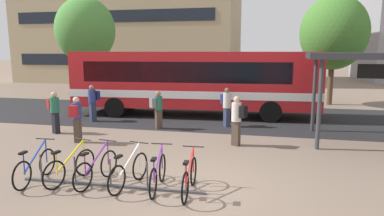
{
  "coord_description": "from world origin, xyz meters",
  "views": [
    {
      "loc": [
        1.55,
        -7.35,
        3.23
      ],
      "look_at": [
        -0.87,
        3.97,
        1.26
      ],
      "focal_mm": 31.44,
      "sensor_mm": 36.0,
      "label": 1
    }
  ],
  "objects_px": {
    "parked_bicycle_red_5": "(190,178)",
    "parked_bicycle_purple_4": "(158,174)",
    "commuter_black_pack_1": "(237,117)",
    "commuter_grey_pack_5": "(158,107)",
    "street_tree_1": "(334,33)",
    "street_tree_0": "(85,30)",
    "city_bus": "(195,80)",
    "commuter_navy_pack_4": "(93,100)",
    "parked_bicycle_blue_0": "(35,167)",
    "parked_bicycle_yellow_1": "(70,167)",
    "commuter_red_pack_0": "(77,116)",
    "commuter_navy_pack_2": "(227,104)",
    "parked_bicycle_white_3": "(129,172)",
    "commuter_red_pack_3": "(54,110)",
    "parked_bicycle_purple_2": "(96,169)"
  },
  "relations": [
    {
      "from": "city_bus",
      "to": "parked_bicycle_white_3",
      "type": "bearing_deg",
      "value": -91.27
    },
    {
      "from": "parked_bicycle_purple_4",
      "to": "parked_bicycle_yellow_1",
      "type": "bearing_deg",
      "value": 84.55
    },
    {
      "from": "parked_bicycle_blue_0",
      "to": "parked_bicycle_red_5",
      "type": "distance_m",
      "value": 3.9
    },
    {
      "from": "parked_bicycle_blue_0",
      "to": "commuter_black_pack_1",
      "type": "bearing_deg",
      "value": -49.74
    },
    {
      "from": "parked_bicycle_white_3",
      "to": "commuter_red_pack_3",
      "type": "bearing_deg",
      "value": 58.13
    },
    {
      "from": "commuter_red_pack_0",
      "to": "parked_bicycle_yellow_1",
      "type": "bearing_deg",
      "value": -159.69
    },
    {
      "from": "street_tree_1",
      "to": "commuter_red_pack_0",
      "type": "bearing_deg",
      "value": -133.15
    },
    {
      "from": "commuter_black_pack_1",
      "to": "commuter_grey_pack_5",
      "type": "height_order",
      "value": "commuter_black_pack_1"
    },
    {
      "from": "parked_bicycle_red_5",
      "to": "parked_bicycle_purple_2",
      "type": "bearing_deg",
      "value": 85.84
    },
    {
      "from": "commuter_grey_pack_5",
      "to": "street_tree_0",
      "type": "bearing_deg",
      "value": 87.58
    },
    {
      "from": "commuter_black_pack_1",
      "to": "street_tree_1",
      "type": "bearing_deg",
      "value": -90.79
    },
    {
      "from": "parked_bicycle_blue_0",
      "to": "parked_bicycle_yellow_1",
      "type": "bearing_deg",
      "value": -80.96
    },
    {
      "from": "parked_bicycle_red_5",
      "to": "commuter_navy_pack_4",
      "type": "relative_size",
      "value": 1.02
    },
    {
      "from": "parked_bicycle_yellow_1",
      "to": "commuter_black_pack_1",
      "type": "xyz_separation_m",
      "value": [
        3.78,
        4.16,
        0.61
      ]
    },
    {
      "from": "parked_bicycle_white_3",
      "to": "commuter_navy_pack_2",
      "type": "relative_size",
      "value": 1.01
    },
    {
      "from": "parked_bicycle_red_5",
      "to": "commuter_navy_pack_4",
      "type": "height_order",
      "value": "commuter_navy_pack_4"
    },
    {
      "from": "street_tree_0",
      "to": "street_tree_1",
      "type": "bearing_deg",
      "value": -2.94
    },
    {
      "from": "parked_bicycle_purple_2",
      "to": "commuter_grey_pack_5",
      "type": "distance_m",
      "value": 6.05
    },
    {
      "from": "parked_bicycle_white_3",
      "to": "commuter_black_pack_1",
      "type": "xyz_separation_m",
      "value": [
        2.23,
        4.15,
        0.61
      ]
    },
    {
      "from": "parked_bicycle_blue_0",
      "to": "commuter_navy_pack_2",
      "type": "distance_m",
      "value": 8.27
    },
    {
      "from": "parked_bicycle_purple_2",
      "to": "parked_bicycle_red_5",
      "type": "xyz_separation_m",
      "value": [
        2.36,
        -0.1,
        0.0
      ]
    },
    {
      "from": "parked_bicycle_blue_0",
      "to": "commuter_red_pack_0",
      "type": "height_order",
      "value": "commuter_red_pack_0"
    },
    {
      "from": "commuter_red_pack_0",
      "to": "commuter_grey_pack_5",
      "type": "xyz_separation_m",
      "value": [
        2.13,
        2.68,
        -0.03
      ]
    },
    {
      "from": "parked_bicycle_yellow_1",
      "to": "commuter_navy_pack_4",
      "type": "bearing_deg",
      "value": 37.2
    },
    {
      "from": "parked_bicycle_yellow_1",
      "to": "street_tree_1",
      "type": "height_order",
      "value": "street_tree_1"
    },
    {
      "from": "commuter_navy_pack_2",
      "to": "street_tree_1",
      "type": "relative_size",
      "value": 0.26
    },
    {
      "from": "commuter_navy_pack_4",
      "to": "commuter_grey_pack_5",
      "type": "bearing_deg",
      "value": 104.65
    },
    {
      "from": "city_bus",
      "to": "parked_bicycle_red_5",
      "type": "height_order",
      "value": "city_bus"
    },
    {
      "from": "commuter_red_pack_0",
      "to": "commuter_black_pack_1",
      "type": "height_order",
      "value": "commuter_black_pack_1"
    },
    {
      "from": "commuter_red_pack_0",
      "to": "parked_bicycle_blue_0",
      "type": "bearing_deg",
      "value": -172.8
    },
    {
      "from": "commuter_grey_pack_5",
      "to": "parked_bicycle_purple_4",
      "type": "bearing_deg",
      "value": -116.51
    },
    {
      "from": "street_tree_1",
      "to": "street_tree_0",
      "type": "bearing_deg",
      "value": 177.06
    },
    {
      "from": "city_bus",
      "to": "parked_bicycle_purple_4",
      "type": "relative_size",
      "value": 7.06
    },
    {
      "from": "commuter_navy_pack_2",
      "to": "commuter_red_pack_3",
      "type": "height_order",
      "value": "commuter_navy_pack_2"
    },
    {
      "from": "commuter_red_pack_3",
      "to": "street_tree_0",
      "type": "distance_m",
      "value": 12.36
    },
    {
      "from": "parked_bicycle_red_5",
      "to": "parked_bicycle_purple_4",
      "type": "bearing_deg",
      "value": 82.74
    },
    {
      "from": "parked_bicycle_purple_4",
      "to": "commuter_black_pack_1",
      "type": "height_order",
      "value": "commuter_black_pack_1"
    },
    {
      "from": "parked_bicycle_blue_0",
      "to": "commuter_navy_pack_2",
      "type": "relative_size",
      "value": 1.02
    },
    {
      "from": "parked_bicycle_blue_0",
      "to": "commuter_red_pack_3",
      "type": "relative_size",
      "value": 1.04
    },
    {
      "from": "commuter_red_pack_0",
      "to": "commuter_navy_pack_2",
      "type": "xyz_separation_m",
      "value": [
        4.9,
        3.7,
        0.02
      ]
    },
    {
      "from": "parked_bicycle_purple_4",
      "to": "commuter_red_pack_0",
      "type": "xyz_separation_m",
      "value": [
        -4.08,
        3.37,
        0.57
      ]
    },
    {
      "from": "commuter_black_pack_1",
      "to": "commuter_red_pack_3",
      "type": "distance_m",
      "value": 7.19
    },
    {
      "from": "commuter_red_pack_0",
      "to": "commuter_navy_pack_4",
      "type": "bearing_deg",
      "value": 11.94
    },
    {
      "from": "parked_bicycle_purple_4",
      "to": "city_bus",
      "type": "bearing_deg",
      "value": 0.7
    },
    {
      "from": "commuter_red_pack_0",
      "to": "street_tree_0",
      "type": "relative_size",
      "value": 0.23
    },
    {
      "from": "parked_bicycle_purple_2",
      "to": "commuter_navy_pack_2",
      "type": "height_order",
      "value": "commuter_navy_pack_2"
    },
    {
      "from": "commuter_red_pack_0",
      "to": "street_tree_1",
      "type": "distance_m",
      "value": 15.55
    },
    {
      "from": "parked_bicycle_yellow_1",
      "to": "commuter_navy_pack_2",
      "type": "height_order",
      "value": "commuter_navy_pack_2"
    },
    {
      "from": "commuter_navy_pack_4",
      "to": "commuter_grey_pack_5",
      "type": "relative_size",
      "value": 1.06
    },
    {
      "from": "parked_bicycle_blue_0",
      "to": "parked_bicycle_yellow_1",
      "type": "height_order",
      "value": "same"
    }
  ]
}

